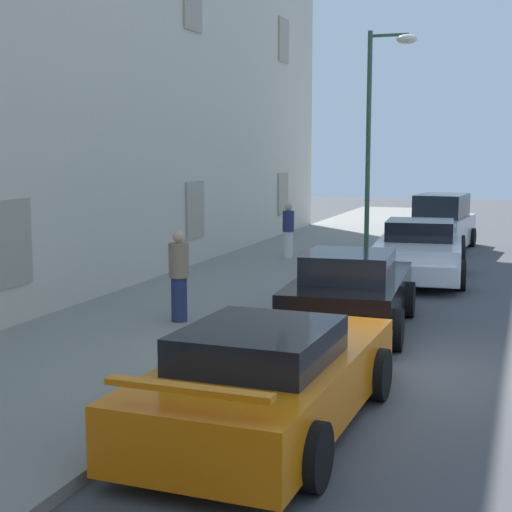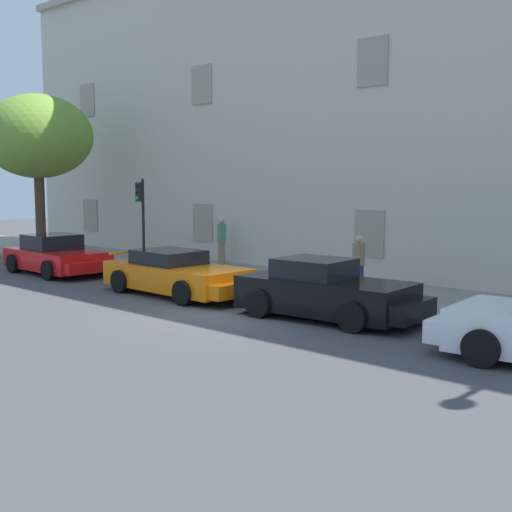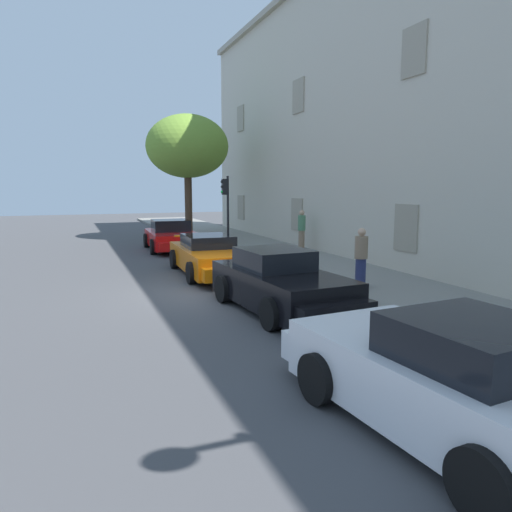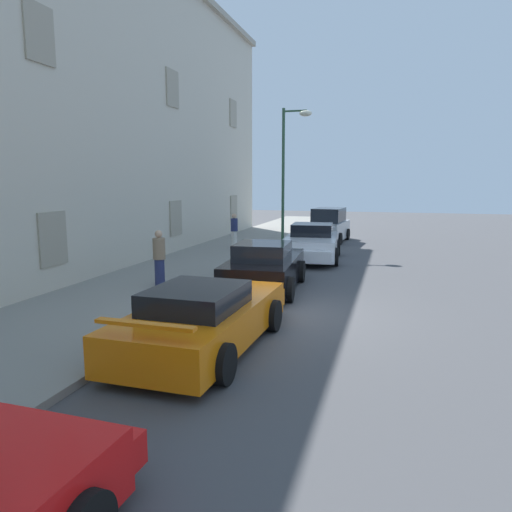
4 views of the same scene
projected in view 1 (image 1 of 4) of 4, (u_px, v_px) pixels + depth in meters
The scene contains 9 objects.
ground_plane at pixel (382, 368), 11.49m from camera, with size 80.00×80.00×0.00m, color #444447.
sidewalk at pixel (128, 340), 12.87m from camera, with size 60.00×4.49×0.14m, color gray.
sportscar_yellow_flank at pixel (275, 375), 9.14m from camera, with size 5.13×2.25×1.27m.
sportscar_white_middle at pixel (352, 293), 14.04m from camera, with size 4.70×2.29×1.43m.
sportscar_tail_end at pixel (418, 255), 19.04m from camera, with size 4.67×2.52×1.45m.
hatchback_parked at pixel (441, 224), 24.96m from camera, with size 3.87×2.04×1.77m.
street_lamp at pixel (382, 103), 22.53m from camera, with size 0.44×1.42×6.43m.
pedestrian_admiring at pixel (288, 230), 21.94m from camera, with size 0.36×0.36×1.57m.
pedestrian_strolling at pixel (179, 275), 13.87m from camera, with size 0.50×0.50×1.65m.
Camera 1 is at (-11.14, -1.95, 3.22)m, focal length 54.70 mm.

